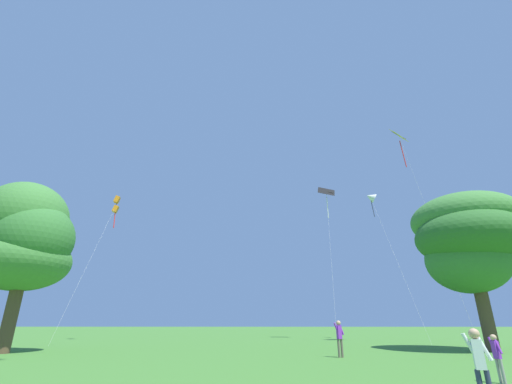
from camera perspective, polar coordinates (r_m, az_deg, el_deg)
kite_orange_box at (r=43.46m, az=-22.05°, el=-2.02°), size 0.84×8.77×15.66m
kite_yellow_diamond at (r=41.50m, az=22.80°, el=7.30°), size 2.48×5.73×22.10m
kite_black_large at (r=46.19m, az=11.58°, el=-0.95°), size 2.89×9.17×18.87m
kite_white_distant at (r=45.93m, az=18.36°, el=-0.81°), size 1.43×10.41×17.35m
person_child_small at (r=13.68m, az=34.89°, el=-20.99°), size 0.18×0.44×1.35m
person_foreground_watcher at (r=9.23m, az=32.92°, el=-22.29°), size 0.50×0.25×1.57m
person_with_spool at (r=20.41m, az=13.56°, el=-21.92°), size 0.58×0.29×1.82m
tree_right_cluster at (r=28.77m, az=31.45°, el=-6.29°), size 7.59×7.98×10.58m
tree_left_oak at (r=27.44m, az=-33.67°, el=-6.54°), size 6.20×6.00×10.70m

